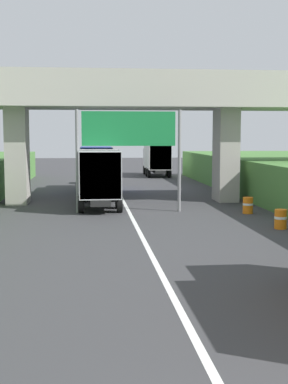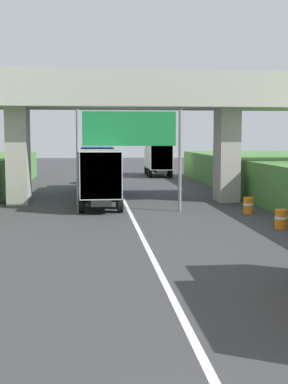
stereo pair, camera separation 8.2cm
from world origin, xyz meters
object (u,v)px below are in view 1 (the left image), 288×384
car_black (98,174)px  construction_barrel_3 (248,205)px  overhead_highway_sign (129,136)px  construction_barrel_2 (281,219)px  truck_white (156,158)px  truck_blue (96,167)px  truck_silver (99,175)px

car_black → construction_barrel_3: 21.05m
overhead_highway_sign → construction_barrel_3: bearing=-11.0°
car_black → construction_barrel_2: (7.99, -24.38, -0.40)m
car_black → truck_white: bearing=53.4°
truck_blue → construction_barrel_2: size_ratio=8.11×
truck_silver → construction_barrel_3: size_ratio=8.11×
truck_silver → construction_barrel_2: size_ratio=8.11×
truck_white → car_black: 10.76m
truck_white → construction_barrel_2: bearing=-87.2°
construction_barrel_2 → car_black: bearing=108.1°
construction_barrel_3 → car_black: bearing=112.1°
overhead_highway_sign → truck_silver: bearing=126.8°
truck_blue → truck_white: 16.91m
truck_silver → car_black: 16.12m
truck_white → car_black: truck_white is taller
truck_white → construction_barrel_2: truck_white is taller
overhead_highway_sign → car_black: size_ratio=1.43×
truck_silver → car_black: (0.15, 16.09, -1.08)m
construction_barrel_2 → truck_blue: bearing=115.3°
truck_blue → construction_barrel_2: truck_blue is taller
truck_blue → truck_silver: same height
truck_blue → construction_barrel_3: bearing=-56.9°
truck_silver → car_black: truck_silver is taller
construction_barrel_2 → construction_barrel_3: bearing=90.7°
overhead_highway_sign → construction_barrel_3: size_ratio=6.53×
truck_white → construction_barrel_2: (1.61, -32.98, -1.47)m
truck_silver → construction_barrel_2: (8.14, -8.29, -1.47)m
construction_barrel_3 → overhead_highway_sign: bearing=169.0°
truck_blue → construction_barrel_2: 19.31m
overhead_highway_sign → construction_barrel_3: overhead_highway_sign is taller
overhead_highway_sign → car_black: bearing=94.6°
overhead_highway_sign → construction_barrel_2: 9.73m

